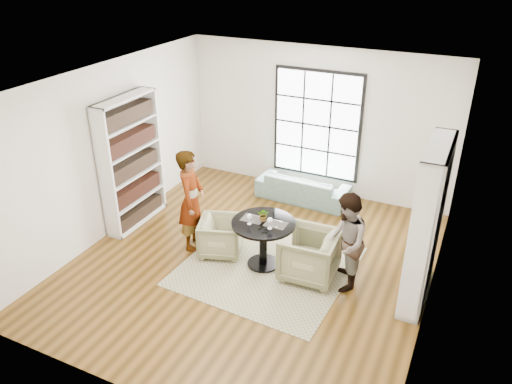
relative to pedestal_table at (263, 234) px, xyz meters
The scene contains 16 objects.
ground 0.61m from the pedestal_table, behind, with size 6.00×6.00×0.00m, color brown.
room_shell 0.88m from the pedestal_table, 108.96° to the left, with size 6.00×6.01×6.00m.
rug 0.58m from the pedestal_table, ahead, with size 2.55×2.55×0.01m, color tan.
pedestal_table is the anchor object (origin of this frame).
sofa 2.48m from the pedestal_table, 95.46° to the left, with size 1.86×0.73×0.54m, color gray.
armchair_left 0.83m from the pedestal_table, behind, with size 0.69×0.71×0.65m, color tan.
armchair_right 0.79m from the pedestal_table, ahead, with size 0.83×0.85×0.78m, color tan.
person_left 1.37m from the pedestal_table, behind, with size 0.65×0.42×1.77m, color gray.
person_right 1.33m from the pedestal_table, ahead, with size 0.75×0.59×1.55m, color gray.
placemat_left 0.30m from the pedestal_table, behind, with size 0.34×0.26×0.01m, color #282623.
placemat_right 0.31m from the pedestal_table, ahead, with size 0.34×0.26×0.01m, color #282623.
cutlery_left 0.31m from the pedestal_table, behind, with size 0.14×0.22×0.01m, color silver, non-canonical shape.
cutlery_right 0.31m from the pedestal_table, ahead, with size 0.14×0.22×0.01m, color silver, non-canonical shape.
wine_glass_left 0.42m from the pedestal_table, 140.43° to the right, with size 0.08×0.08×0.18m.
wine_glass_right 0.42m from the pedestal_table, 38.36° to the right, with size 0.09×0.09×0.19m.
flower_centerpiece 0.33m from the pedestal_table, 112.42° to the left, with size 0.18×0.16×0.21m, color gray.
Camera 1 is at (2.97, -6.15, 4.77)m, focal length 35.00 mm.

